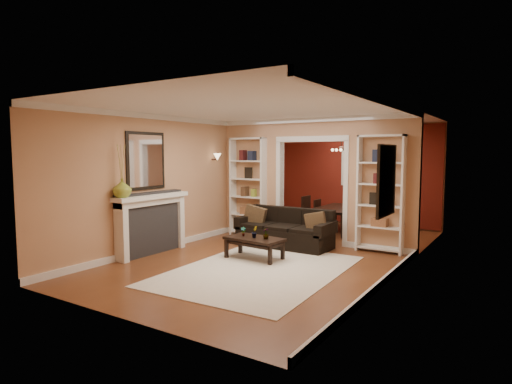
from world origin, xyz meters
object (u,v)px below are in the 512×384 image
Objects in this scene: coffee_table at (254,248)px; bookshelf_left at (248,187)px; bookshelf_right at (381,194)px; sofa at (284,228)px; fireplace at (152,224)px; dining_table at (340,220)px.

bookshelf_left reaches higher than coffee_table.
coffee_table is 2.70m from bookshelf_right.
sofa is at bearing -162.28° from bookshelf_right.
coffee_table is 2.04m from fireplace.
coffee_table is 0.46× the size of bookshelf_left.
sofa is 2.05m from bookshelf_right.
dining_table is at bearing 62.57° from fireplace.
bookshelf_right reaches higher than dining_table.
sofa is 0.88× the size of bookshelf_right.
sofa is 1.91× the size of coffee_table.
bookshelf_right is at bearing 50.93° from coffee_table.
coffee_table is at bearing -134.58° from bookshelf_right.
bookshelf_left reaches higher than fireplace.
sofa is at bearing -24.30° from bookshelf_left.
fireplace is at bearing -102.05° from bookshelf_left.
sofa is 1.24m from coffee_table.
bookshelf_right is at bearing 17.72° from sofa.
bookshelf_left is (-1.32, 1.80, 0.95)m from coffee_table.
coffee_table is 0.46× the size of bookshelf_right.
sofa reaches higher than dining_table.
fireplace is at bearing -153.15° from coffee_table.
fireplace is at bearing -145.20° from bookshelf_right.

